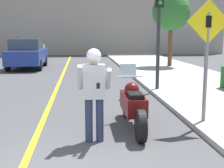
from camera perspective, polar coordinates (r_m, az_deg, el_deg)
road_center_line at (r=9.92m, az=-10.76°, el=-2.42°), size 0.12×36.00×0.01m
building_backdrop at (r=29.75m, az=-6.43°, el=12.94°), size 28.00×1.20×7.85m
motorcycle at (r=6.56m, az=3.83°, el=-3.80°), size 0.62×2.37×1.29m
person_biker at (r=5.63m, az=-3.31°, el=-0.27°), size 0.59×0.47×1.72m
crossing_sign at (r=6.83m, az=16.96°, el=6.09°), size 0.91×0.08×2.56m
traffic_light at (r=10.60m, az=8.59°, el=12.10°), size 0.26×0.30×3.46m
street_tree at (r=18.35m, az=10.76°, el=12.83°), size 2.14×2.14×4.16m
parked_car_blue at (r=18.38m, az=-15.24°, el=5.41°), size 1.88×4.20×1.68m
parked_car_silver at (r=24.14m, az=-14.89°, el=6.27°), size 1.88×4.20×1.68m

